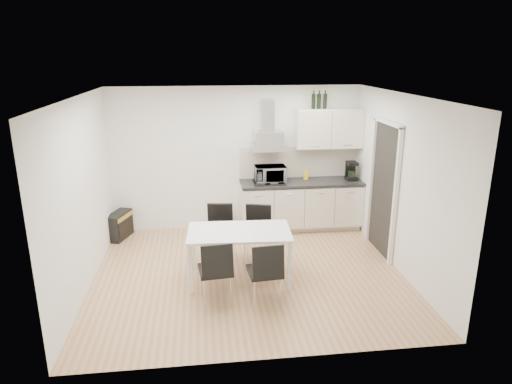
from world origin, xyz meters
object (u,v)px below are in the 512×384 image
chair_far_left (220,234)px  chair_near_left (215,271)px  dining_table (239,236)px  chair_far_right (257,235)px  chair_near_right (265,272)px  guitar_amp (120,225)px  floor_speaker (227,221)px  kitchenette (303,185)px

chair_far_left → chair_near_left: same height
chair_far_left → dining_table: bearing=117.2°
chair_near_left → chair_far_left: bearing=78.8°
chair_far_right → chair_near_right: size_ratio=1.00×
guitar_amp → floor_speaker: 1.92m
chair_near_left → guitar_amp: bearing=117.8°
dining_table → chair_far_left: size_ratio=1.68×
chair_near_left → chair_far_right: bearing=53.1°
kitchenette → dining_table: (-1.34, -1.89, -0.16)m
chair_far_right → floor_speaker: (-0.39, 1.48, -0.30)m
dining_table → floor_speaker: (-0.06, 2.06, -0.53)m
chair_near_right → guitar_amp: chair_near_right is taller
dining_table → chair_far_left: bearing=112.9°
chair_near_left → guitar_amp: (-1.60, 2.38, -0.20)m
dining_table → guitar_amp: bearing=140.4°
kitchenette → chair_far_right: size_ratio=2.86×
kitchenette → chair_far_right: (-1.01, -1.32, -0.39)m
dining_table → chair_near_right: chair_near_right is taller
kitchenette → guitar_amp: 3.35m
dining_table → chair_far_left: (-0.25, 0.69, -0.23)m
kitchenette → floor_speaker: 1.57m
chair_far_right → chair_near_right: same height
chair_far_left → floor_speaker: chair_far_left is taller
floor_speaker → dining_table: bearing=-77.4°
dining_table → chair_near_right: (0.26, -0.69, -0.23)m
kitchenette → guitar_amp: bearing=-178.5°
dining_table → chair_far_right: chair_far_right is taller
chair_far_right → guitar_amp: size_ratio=1.45×
chair_far_left → floor_speaker: size_ratio=3.08×
chair_far_left → guitar_amp: chair_far_left is taller
chair_near_right → floor_speaker: 2.78m
chair_far_left → chair_far_right: bearing=175.7°
chair_near_right → dining_table: bearing=106.0°
kitchenette → chair_far_right: kitchenette is taller
chair_near_left → floor_speaker: 2.66m
dining_table → floor_speaker: bearing=94.8°
kitchenette → chair_near_right: size_ratio=2.86×
guitar_amp → chair_near_right: bearing=-28.6°
chair_far_left → guitar_amp: size_ratio=1.45×
chair_far_right → guitar_amp: bearing=-13.6°
chair_far_right → floor_speaker: size_ratio=3.08×
chair_far_right → chair_near_left: bearing=73.8°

